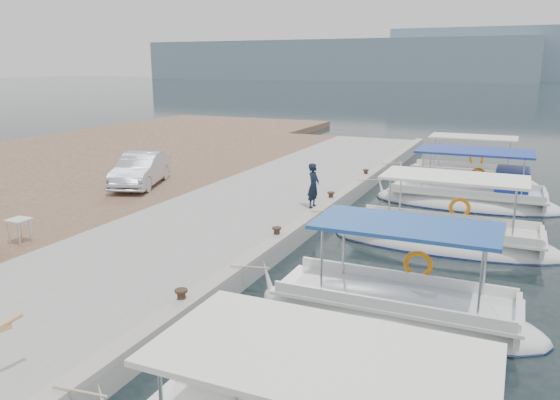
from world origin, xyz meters
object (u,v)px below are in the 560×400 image
object	(u,v)px
fishing_caique_c	(444,242)
fishing_caique_d	(469,201)
fisherman	(314,186)
fishing_caique_e	(466,180)
fishing_caique_b	(394,315)
parked_car	(141,170)

from	to	relation	value
fishing_caique_c	fishing_caique_d	xyz separation A→B (m)	(0.23, 5.63, 0.06)
fishing_caique_d	fisherman	world-z (taller)	fishing_caique_d
fishing_caique_e	fisherman	size ratio (longest dim) A/B	4.03
fishing_caique_d	fishing_caique_e	bearing A→B (deg)	96.57
fishing_caique_b	fisherman	xyz separation A→B (m)	(-4.38, 6.68, 1.18)
fishing_caique_b	parked_car	xyz separation A→B (m)	(-12.30, 7.15, 1.07)
fishing_caique_c	fishing_caique_e	world-z (taller)	same
fishing_caique_d	parked_car	bearing A→B (deg)	-162.09
parked_car	fisherman	bearing A→B (deg)	-22.88
fishing_caique_c	parked_car	distance (m)	12.74
fishing_caique_c	fishing_caique_d	size ratio (longest dim) A/B	0.97
fishing_caique_b	fishing_caique_c	world-z (taller)	same
fishing_caique_d	parked_car	world-z (taller)	fishing_caique_d
fisherman	fishing_caique_d	bearing A→B (deg)	-44.60
fishing_caique_b	fishing_caique_e	size ratio (longest dim) A/B	0.99
fishing_caique_d	parked_car	size ratio (longest dim) A/B	1.73
fishing_caique_d	fishing_caique_e	distance (m)	4.47
fishing_caique_d	fishing_caique_e	size ratio (longest dim) A/B	1.13
fishing_caique_e	fishing_caique_b	bearing A→B (deg)	-90.13
fishing_caique_e	parked_car	world-z (taller)	fishing_caique_e
fisherman	fishing_caique_e	bearing A→B (deg)	-23.75
fishing_caique_e	parked_car	bearing A→B (deg)	-145.15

